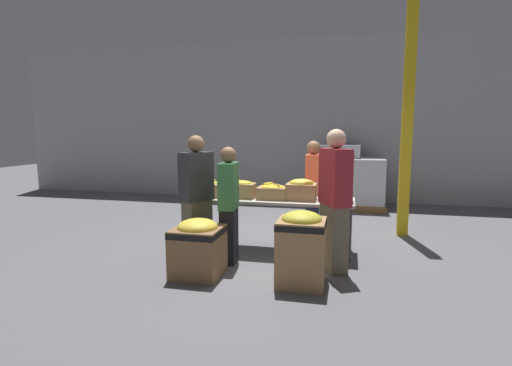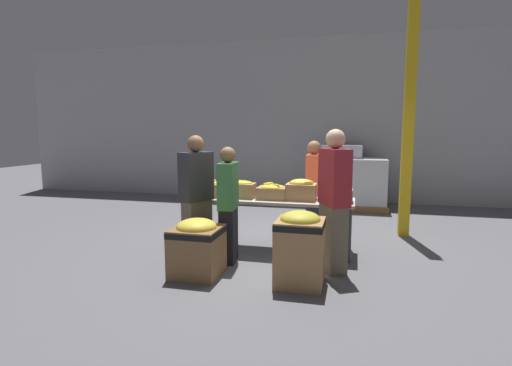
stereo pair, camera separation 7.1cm
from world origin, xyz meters
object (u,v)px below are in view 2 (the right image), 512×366
object	(u,v)px
banana_box_3	(301,190)
volunteer_0	(313,192)
banana_box_1	(240,189)
volunteer_2	(334,202)
volunteer_3	(197,198)
sorting_table	(271,202)
pallet_stack_1	(363,184)
volunteer_1	(228,206)
banana_box_4	(337,193)
banana_box_0	(207,188)
donation_bin_0	(197,245)
pallet_stack_0	(341,176)
donation_bin_1	(300,246)
banana_box_2	(272,191)
support_pillar	(409,116)

from	to	relation	value
banana_box_3	volunteer_0	world-z (taller)	volunteer_0
banana_box_1	volunteer_2	world-z (taller)	volunteer_2
banana_box_1	volunteer_3	distance (m)	0.71
sorting_table	volunteer_0	xyz separation A→B (m)	(0.54, 0.66, 0.08)
volunteer_0	pallet_stack_1	world-z (taller)	volunteer_0
volunteer_1	banana_box_4	bearing A→B (deg)	-72.93
banana_box_0	banana_box_3	world-z (taller)	banana_box_3
pallet_stack_1	volunteer_1	bearing A→B (deg)	-113.00
banana_box_1	banana_box_3	size ratio (longest dim) A/B	1.00
volunteer_0	donation_bin_0	xyz separation A→B (m)	(-1.21, -1.89, -0.42)
volunteer_3	pallet_stack_0	world-z (taller)	volunteer_3
volunteer_2	donation_bin_0	bearing A→B (deg)	81.80
volunteer_0	donation_bin_0	world-z (taller)	volunteer_0
donation_bin_0	donation_bin_1	bearing A→B (deg)	-0.00
banana_box_3	volunteer_0	distance (m)	0.72
banana_box_2	volunteer_3	size ratio (longest dim) A/B	0.25
banana_box_2	volunteer_2	xyz separation A→B (m)	(0.91, -0.61, -0.00)
banana_box_2	donation_bin_1	bearing A→B (deg)	-64.25
sorting_table	banana_box_1	xyz separation A→B (m)	(-0.46, -0.05, 0.19)
banana_box_4	volunteer_2	world-z (taller)	volunteer_2
volunteer_2	pallet_stack_1	distance (m)	4.33
sorting_table	donation_bin_1	world-z (taller)	donation_bin_1
volunteer_3	pallet_stack_0	bearing A→B (deg)	3.77
volunteer_1	volunteer_2	size ratio (longest dim) A/B	0.87
donation_bin_0	pallet_stack_0	size ratio (longest dim) A/B	0.50
volunteer_2	donation_bin_0	size ratio (longest dim) A/B	2.52
banana_box_4	pallet_stack_1	distance (m)	3.75
banana_box_4	sorting_table	bearing A→B (deg)	175.01
banana_box_4	pallet_stack_1	size ratio (longest dim) A/B	0.37
donation_bin_1	pallet_stack_1	world-z (taller)	pallet_stack_1
volunteer_2	donation_bin_1	size ratio (longest dim) A/B	2.06
pallet_stack_0	donation_bin_1	bearing A→B (deg)	-93.20
volunteer_1	volunteer_3	distance (m)	0.50
volunteer_1	banana_box_1	bearing A→B (deg)	-4.67
volunteer_2	volunteer_0	bearing A→B (deg)	-11.24
volunteer_1	pallet_stack_0	xyz separation A→B (m)	(1.33, 4.52, -0.07)
pallet_stack_0	pallet_stack_1	size ratio (longest dim) A/B	1.26
banana_box_2	volunteer_0	xyz separation A→B (m)	(0.52, 0.72, -0.09)
sorting_table	volunteer_3	bearing A→B (deg)	-148.20
volunteer_0	volunteer_2	world-z (taller)	volunteer_2
sorting_table	pallet_stack_1	distance (m)	3.88
banana_box_3	pallet_stack_0	bearing A→B (deg)	83.66
donation_bin_0	pallet_stack_0	distance (m)	5.33
pallet_stack_0	pallet_stack_1	bearing A→B (deg)	-25.69
banana_box_3	volunteer_2	distance (m)	0.80
banana_box_3	volunteer_0	xyz separation A→B (m)	(0.10, 0.70, -0.13)
volunteer_2	pallet_stack_1	world-z (taller)	volunteer_2
support_pillar	pallet_stack_0	world-z (taller)	support_pillar
sorting_table	donation_bin_1	xyz separation A→B (m)	(0.59, -1.23, -0.26)
volunteer_3	donation_bin_0	bearing A→B (deg)	-132.06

